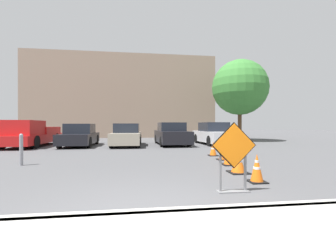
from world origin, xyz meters
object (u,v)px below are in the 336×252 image
(traffic_cone_third, at_px, (229,153))
(parked_car_nearest, at_px, (80,136))
(road_closed_sign, at_px, (234,153))
(traffic_cone_nearest, at_px, (257,168))
(pickup_truck, at_px, (29,135))
(parked_car_third, at_px, (172,134))
(traffic_cone_fourth, at_px, (222,151))
(traffic_cone_fifth, at_px, (213,149))
(parked_car_fourth, at_px, (214,134))
(bollard_nearest, at_px, (21,149))
(parked_car_second, at_px, (127,135))
(traffic_cone_second, at_px, (238,162))

(traffic_cone_third, bearing_deg, parked_car_nearest, 130.71)
(road_closed_sign, relative_size, traffic_cone_nearest, 2.09)
(parked_car_nearest, bearing_deg, pickup_truck, 0.76)
(road_closed_sign, bearing_deg, parked_car_third, 88.00)
(traffic_cone_fourth, xyz_separation_m, parked_car_third, (-0.94, 6.81, 0.37))
(traffic_cone_fifth, bearing_deg, road_closed_sign, -104.75)
(pickup_truck, xyz_separation_m, parked_car_third, (8.87, 0.18, -0.03))
(parked_car_nearest, bearing_deg, traffic_cone_third, 129.65)
(traffic_cone_nearest, distance_m, traffic_cone_fourth, 3.34)
(parked_car_fourth, height_order, bollard_nearest, parked_car_fourth)
(traffic_cone_fifth, bearing_deg, traffic_cone_nearest, -96.33)
(traffic_cone_nearest, xyz_separation_m, bollard_nearest, (-6.52, 3.06, 0.23))
(traffic_cone_third, relative_size, parked_car_third, 0.18)
(traffic_cone_fifth, relative_size, bollard_nearest, 0.58)
(road_closed_sign, distance_m, traffic_cone_nearest, 1.18)
(traffic_cone_fifth, xyz_separation_m, parked_car_second, (-3.94, 5.35, 0.36))
(traffic_cone_second, bearing_deg, road_closed_sign, -117.58)
(parked_car_second, distance_m, bollard_nearest, 7.45)
(traffic_cone_third, bearing_deg, bollard_nearest, 173.31)
(traffic_cone_nearest, xyz_separation_m, pickup_truck, (-9.36, 9.94, 0.40))
(parked_car_third, relative_size, bollard_nearest, 4.31)
(parked_car_nearest, xyz_separation_m, parked_car_second, (2.96, -0.20, 0.01))
(pickup_truck, xyz_separation_m, parked_car_nearest, (2.96, 0.09, -0.07))
(traffic_cone_nearest, bearing_deg, traffic_cone_second, 88.58)
(road_closed_sign, relative_size, parked_car_second, 0.32)
(parked_car_second, height_order, parked_car_third, parked_car_third)
(traffic_cone_second, bearing_deg, parked_car_nearest, 125.49)
(bollard_nearest, bearing_deg, traffic_cone_nearest, -25.12)
(traffic_cone_second, distance_m, parked_car_second, 9.48)
(road_closed_sign, distance_m, traffic_cone_fourth, 4.22)
(traffic_cone_fourth, relative_size, traffic_cone_fifth, 1.08)
(traffic_cone_nearest, bearing_deg, bollard_nearest, 154.88)
(pickup_truck, bearing_deg, traffic_cone_fifth, 150.57)
(pickup_truck, bearing_deg, parked_car_second, 178.55)
(bollard_nearest, bearing_deg, parked_car_second, 65.55)
(traffic_cone_fourth, distance_m, parked_car_second, 7.61)
(traffic_cone_second, bearing_deg, parked_car_fourth, 74.92)
(traffic_cone_nearest, height_order, pickup_truck, pickup_truck)
(road_closed_sign, bearing_deg, traffic_cone_nearest, 37.99)
(traffic_cone_third, xyz_separation_m, parked_car_fourth, (2.19, 7.86, 0.30))
(traffic_cone_nearest, relative_size, traffic_cone_second, 1.03)
(traffic_cone_nearest, relative_size, traffic_cone_fourth, 1.00)
(road_closed_sign, height_order, parked_car_nearest, parked_car_nearest)
(traffic_cone_third, distance_m, pickup_truck, 12.33)
(parked_car_nearest, relative_size, bollard_nearest, 4.11)
(parked_car_fourth, bearing_deg, parked_car_second, 0.40)
(traffic_cone_fifth, distance_m, parked_car_second, 6.65)
(parked_car_nearest, xyz_separation_m, bollard_nearest, (-0.12, -6.98, -0.10))
(traffic_cone_fourth, bearing_deg, parked_car_second, 120.84)
(road_closed_sign, bearing_deg, parked_car_fourth, 72.82)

